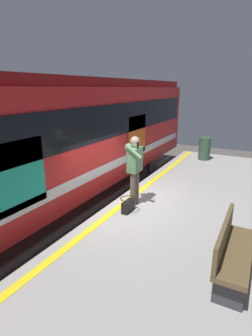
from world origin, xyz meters
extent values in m
plane|color=#4C4742|center=(0.00, 0.00, 0.00)|extent=(23.92, 23.92, 0.00)
cube|color=gray|center=(0.00, 2.24, 0.48)|extent=(12.47, 4.49, 0.95)
cube|color=yellow|center=(0.00, 0.30, 0.96)|extent=(12.22, 0.16, 0.01)
cube|color=slate|center=(0.00, -1.25, 0.08)|extent=(16.21, 0.08, 0.16)
cube|color=slate|center=(0.00, -2.69, 0.08)|extent=(16.21, 0.08, 0.16)
cube|color=red|center=(0.00, -1.97, 2.35)|extent=(13.99, 2.71, 2.81)
cube|color=maroon|center=(0.00, -1.97, 3.88)|extent=(13.71, 2.49, 0.24)
cube|color=black|center=(0.00, -0.60, 2.84)|extent=(13.29, 0.03, 0.90)
cube|color=silver|center=(0.00, -0.60, 1.58)|extent=(13.29, 0.03, 0.24)
cube|color=#D85919|center=(-2.45, -0.60, 2.21)|extent=(1.27, 0.02, 1.30)
cube|color=#19A58C|center=(2.44, -0.60, 2.21)|extent=(1.27, 0.02, 1.30)
cylinder|color=black|center=(-4.55, -0.89, 0.58)|extent=(0.84, 0.12, 0.84)
cylinder|color=black|center=(-4.55, -3.06, 0.58)|extent=(0.84, 0.12, 0.84)
cylinder|color=brown|center=(-0.06, 0.55, 1.38)|extent=(0.14, 0.14, 0.85)
cylinder|color=brown|center=(0.12, 0.55, 1.38)|extent=(0.14, 0.14, 0.85)
cube|color=#4C724C|center=(0.03, 0.55, 2.10)|extent=(0.40, 0.24, 0.59)
sphere|color=#4C724C|center=(0.03, 0.39, 2.38)|extent=(0.20, 0.20, 0.20)
sphere|color=beige|center=(0.03, 0.55, 2.55)|extent=(0.22, 0.22, 0.22)
cylinder|color=#4C724C|center=(-0.22, 0.55, 2.04)|extent=(0.09, 0.09, 0.53)
cylinder|color=#4C724C|center=(0.26, 0.63, 2.35)|extent=(0.09, 0.42, 0.33)
cube|color=black|center=(0.26, 0.73, 2.51)|extent=(0.07, 0.02, 0.15)
cube|color=black|center=(0.48, 0.60, 1.09)|extent=(0.39, 0.15, 0.27)
torus|color=black|center=(0.48, 0.60, 1.28)|extent=(0.36, 0.36, 0.02)
cube|color=brown|center=(1.73, 3.06, 1.40)|extent=(1.52, 0.44, 0.08)
cube|color=brown|center=(1.73, 2.87, 1.65)|extent=(1.52, 0.06, 0.40)
cube|color=#333338|center=(1.12, 3.06, 1.18)|extent=(0.06, 0.40, 0.45)
cube|color=#333338|center=(2.34, 3.06, 1.18)|extent=(0.06, 0.40, 0.45)
cylinder|color=#2D4C38|center=(-5.13, 1.11, 1.40)|extent=(0.46, 0.46, 0.89)
camera|label=1|loc=(5.46, 3.22, 3.74)|focal=28.24mm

